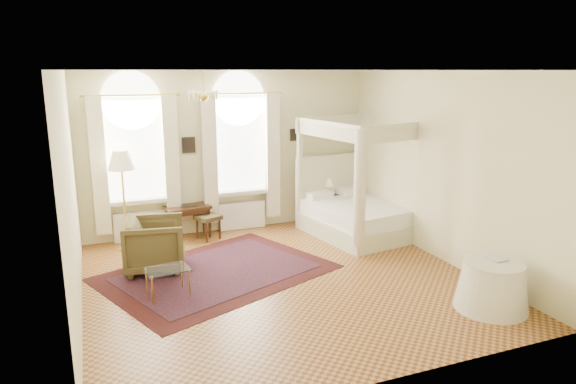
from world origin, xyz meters
name	(u,v)px	position (x,y,z in m)	size (l,w,h in m)	color
ground	(281,280)	(0.00, 0.00, 0.00)	(6.00, 6.00, 0.00)	#AA6F31
room_walls	(281,159)	(0.00, 0.00, 1.98)	(6.00, 6.00, 6.00)	#F7F0BC
window_left	(136,167)	(-1.90, 2.87, 1.49)	(1.62, 0.27, 3.29)	silver
window_right	(241,160)	(0.20, 2.87, 1.49)	(1.62, 0.27, 3.29)	silver
chandelier	(203,95)	(-0.90, 1.20, 2.91)	(0.51, 0.45, 0.50)	gold
wall_pictures	(234,141)	(0.09, 2.97, 1.89)	(2.54, 0.03, 0.39)	black
canopy_bed	(359,209)	(2.32, 1.64, 0.54)	(2.11, 2.44, 2.36)	beige
nightstand	(327,208)	(2.10, 2.67, 0.33)	(0.46, 0.41, 0.65)	#38200F
nightstand_lamp	(327,182)	(2.10, 2.70, 0.91)	(0.26, 0.26, 0.38)	gold
writing_desk	(188,211)	(-0.98, 2.70, 0.57)	(0.93, 0.57, 0.66)	#38200F
laptop	(188,206)	(-0.97, 2.70, 0.67)	(0.33, 0.21, 0.03)	black
stool	(208,219)	(-0.62, 2.50, 0.41)	(0.56, 0.56, 0.49)	#43381D
armchair	(155,245)	(-1.82, 1.21, 0.45)	(0.95, 0.98, 0.89)	#463B1E
coffee_table	(167,271)	(-1.79, 0.07, 0.39)	(0.69, 0.52, 0.43)	silver
floor_lamp	(121,165)	(-2.19, 2.46, 1.61)	(0.49, 0.49, 1.89)	gold
oriental_rug	(217,272)	(-0.89, 0.68, 0.01)	(4.24, 3.69, 0.01)	#3D110E
side_table	(492,286)	(2.41, -2.03, 0.34)	(1.02, 1.02, 0.69)	silver
book	(490,259)	(2.41, -1.94, 0.71)	(0.21, 0.28, 0.03)	black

